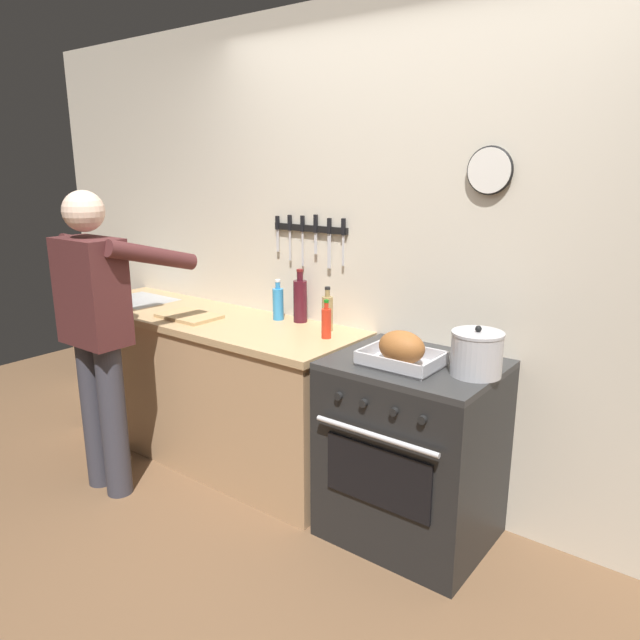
% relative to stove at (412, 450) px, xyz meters
% --- Properties ---
extents(ground_plane, '(8.00, 8.00, 0.00)m').
position_rel_stove_xyz_m(ground_plane, '(-0.22, -0.99, -0.45)').
color(ground_plane, brown).
extents(wall_back, '(6.00, 0.13, 2.60)m').
position_rel_stove_xyz_m(wall_back, '(-0.22, 0.36, 0.85)').
color(wall_back, beige).
rests_on(wall_back, ground).
extents(counter_block, '(2.03, 0.65, 0.90)m').
position_rel_stove_xyz_m(counter_block, '(-1.43, 0.00, 0.01)').
color(counter_block, tan).
rests_on(counter_block, ground).
extents(stove, '(0.76, 0.67, 0.90)m').
position_rel_stove_xyz_m(stove, '(0.00, 0.00, 0.00)').
color(stove, black).
rests_on(stove, ground).
extents(person_cook, '(0.51, 0.63, 1.66)m').
position_rel_stove_xyz_m(person_cook, '(-1.56, -0.63, 0.50)').
color(person_cook, '#383842').
rests_on(person_cook, ground).
extents(roasting_pan, '(0.35, 0.26, 0.16)m').
position_rel_stove_xyz_m(roasting_pan, '(-0.03, -0.09, 0.52)').
color(roasting_pan, '#B7B7BC').
rests_on(roasting_pan, stove).
extents(stock_pot, '(0.22, 0.22, 0.22)m').
position_rel_stove_xyz_m(stock_pot, '(0.29, 0.00, 0.55)').
color(stock_pot, '#B7B7BC').
rests_on(stock_pot, stove).
extents(cutting_board, '(0.36, 0.24, 0.02)m').
position_rel_stove_xyz_m(cutting_board, '(-1.46, -0.09, 0.46)').
color(cutting_board, tan).
rests_on(cutting_board, counter_block).
extents(bottle_hot_sauce, '(0.05, 0.05, 0.21)m').
position_rel_stove_xyz_m(bottle_hot_sauce, '(-0.56, 0.06, 0.53)').
color(bottle_hot_sauce, red).
rests_on(bottle_hot_sauce, counter_block).
extents(bottle_vinegar, '(0.06, 0.06, 0.24)m').
position_rel_stove_xyz_m(bottle_vinegar, '(-0.64, 0.18, 0.55)').
color(bottle_vinegar, '#997F4C').
rests_on(bottle_vinegar, counter_block).
extents(bottle_wine_red, '(0.08, 0.08, 0.31)m').
position_rel_stove_xyz_m(bottle_wine_red, '(-0.88, 0.24, 0.58)').
color(bottle_wine_red, '#47141E').
rests_on(bottle_wine_red, counter_block).
extents(bottle_dish_soap, '(0.06, 0.06, 0.24)m').
position_rel_stove_xyz_m(bottle_dish_soap, '(-1.01, 0.20, 0.55)').
color(bottle_dish_soap, '#338CCC').
rests_on(bottle_dish_soap, counter_block).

